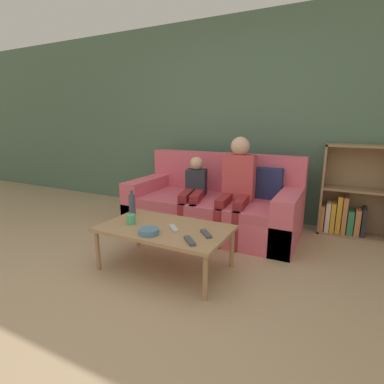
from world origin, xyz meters
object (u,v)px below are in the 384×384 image
object	(u,v)px
cup_near	(131,219)
bottle	(132,204)
bookshelf	(352,201)
coffee_table	(165,231)
tv_remote_0	(174,228)
tv_remote_1	(206,234)
snack_bowl	(149,231)
person_child	(194,190)
person_adult	(237,181)
tv_remote_2	(190,241)
couch	(214,206)

from	to	relation	value
cup_near	bottle	size ratio (longest dim) A/B	0.36
bookshelf	coffee_table	xyz separation A→B (m)	(-1.48, -1.68, -0.05)
bookshelf	tv_remote_0	size ratio (longest dim) A/B	6.75
tv_remote_1	tv_remote_0	bearing A→B (deg)	139.95
coffee_table	tv_remote_0	distance (m)	0.11
snack_bowl	bottle	size ratio (longest dim) A/B	0.69
coffee_table	person_child	bearing A→B (deg)	101.70
tv_remote_1	bottle	size ratio (longest dim) A/B	0.64
bookshelf	snack_bowl	world-z (taller)	bookshelf
tv_remote_0	bottle	bearing A→B (deg)	117.41
coffee_table	person_adult	distance (m)	1.12
coffee_table	tv_remote_0	xyz separation A→B (m)	(0.10, -0.02, 0.04)
cup_near	tv_remote_2	bearing A→B (deg)	-10.98
tv_remote_2	person_child	bearing A→B (deg)	70.29
couch	cup_near	bearing A→B (deg)	-104.64
bottle	coffee_table	bearing A→B (deg)	-19.43
person_child	tv_remote_2	world-z (taller)	person_child
tv_remote_0	snack_bowl	world-z (taller)	snack_bowl
bottle	cup_near	bearing A→B (deg)	-54.62
tv_remote_1	tv_remote_2	bearing A→B (deg)	-148.23
cup_near	tv_remote_1	size ratio (longest dim) A/B	0.56
bookshelf	person_adult	size ratio (longest dim) A/B	0.93
bookshelf	cup_near	bearing A→B (deg)	-135.68
couch	bottle	size ratio (longest dim) A/B	8.20
bookshelf	couch	bearing A→B (deg)	-159.59
person_adult	snack_bowl	world-z (taller)	person_adult
bookshelf	coffee_table	world-z (taller)	bookshelf
coffee_table	tv_remote_0	size ratio (longest dim) A/B	7.31
bookshelf	tv_remote_1	xyz separation A→B (m)	(-1.08, -1.69, -0.00)
cup_near	tv_remote_1	world-z (taller)	cup_near
person_adult	tv_remote_2	world-z (taller)	person_adult
tv_remote_0	tv_remote_2	distance (m)	0.30
person_child	bottle	distance (m)	0.85
snack_bowl	tv_remote_1	bearing A→B (deg)	24.39
tv_remote_1	tv_remote_2	size ratio (longest dim) A/B	1.02
person_child	bottle	size ratio (longest dim) A/B	3.59
person_adult	cup_near	distance (m)	1.28
couch	snack_bowl	xyz separation A→B (m)	(-0.03, -1.34, 0.13)
coffee_table	snack_bowl	world-z (taller)	snack_bowl
tv_remote_1	couch	bearing A→B (deg)	66.51
coffee_table	cup_near	distance (m)	0.33
person_adult	bottle	bearing A→B (deg)	-137.83
coffee_table	person_child	world-z (taller)	person_child
bookshelf	tv_remote_1	bearing A→B (deg)	-122.56
person_child	tv_remote_1	size ratio (longest dim) A/B	5.58
bookshelf	snack_bowl	xyz separation A→B (m)	(-1.51, -1.89, 0.01)
couch	person_child	distance (m)	0.33
coffee_table	tv_remote_1	size ratio (longest dim) A/B	7.20
bookshelf	person_child	xyz separation A→B (m)	(-1.68, -0.71, 0.09)
coffee_table	snack_bowl	bearing A→B (deg)	-98.30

